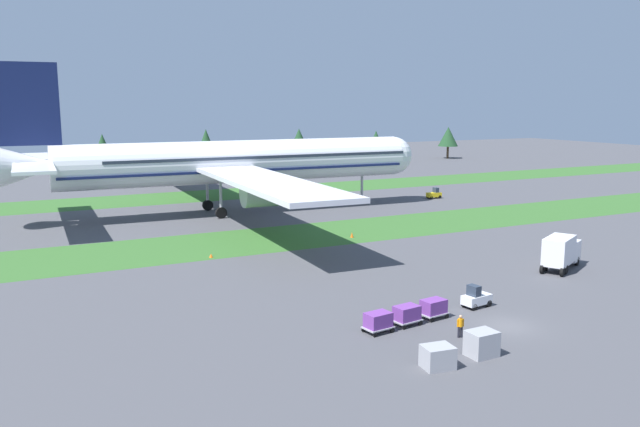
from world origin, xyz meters
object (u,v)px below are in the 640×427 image
(catering_truck, at_px, (561,251))
(uld_container_1, at_px, (482,344))
(cargo_dolly_third, at_px, (378,321))
(uld_container_0, at_px, (438,357))
(taxiway_marker_1, at_px, (352,235))
(cargo_dolly_lead, at_px, (433,307))
(taxiway_marker_0, at_px, (211,256))
(ground_crew_marshaller, at_px, (460,325))
(pushback_tractor, at_px, (434,194))
(baggage_tug, at_px, (476,298))
(cargo_dolly_second, at_px, (407,314))
(airliner, at_px, (227,162))

(catering_truck, height_order, uld_container_1, catering_truck)
(cargo_dolly_third, xyz_separation_m, uld_container_0, (-0.03, -7.46, -0.17))
(uld_container_0, distance_m, taxiway_marker_1, 41.76)
(cargo_dolly_lead, xyz_separation_m, cargo_dolly_third, (-5.75, -0.79, 0.00))
(cargo_dolly_lead, bearing_deg, catering_truck, 99.68)
(uld_container_1, relative_size, taxiway_marker_0, 4.41)
(ground_crew_marshaller, xyz_separation_m, uld_container_0, (-4.91, -3.79, -0.19))
(catering_truck, relative_size, ground_crew_marshaller, 4.15)
(pushback_tractor, bearing_deg, taxiway_marker_1, 129.87)
(uld_container_0, relative_size, taxiway_marker_0, 4.41)
(baggage_tug, distance_m, taxiway_marker_1, 30.22)
(baggage_tug, relative_size, taxiway_marker_1, 4.10)
(cargo_dolly_second, bearing_deg, catering_truck, 98.57)
(ground_crew_marshaller, bearing_deg, catering_truck, 40.38)
(uld_container_0, height_order, taxiway_marker_1, uld_container_0)
(cargo_dolly_third, relative_size, ground_crew_marshaller, 1.37)
(ground_crew_marshaller, bearing_deg, cargo_dolly_third, 156.72)
(cargo_dolly_lead, height_order, catering_truck, catering_truck)
(cargo_dolly_second, height_order, uld_container_0, cargo_dolly_second)
(ground_crew_marshaller, height_order, taxiway_marker_0, ground_crew_marshaller)
(pushback_tractor, xyz_separation_m, taxiway_marker_0, (-49.96, -25.67, -0.59))
(airliner, height_order, uld_container_1, airliner)
(taxiway_marker_1, bearing_deg, catering_truck, -63.93)
(pushback_tractor, bearing_deg, cargo_dolly_second, 143.99)
(airliner, bearing_deg, cargo_dolly_third, -4.89)
(catering_truck, bearing_deg, ground_crew_marshaller, -91.02)
(airliner, distance_m, catering_truck, 52.98)
(airliner, distance_m, taxiway_marker_1, 27.38)
(cargo_dolly_lead, bearing_deg, taxiway_marker_0, -168.52)
(catering_truck, xyz_separation_m, uld_container_1, (-23.17, -14.68, -1.07))
(cargo_dolly_lead, distance_m, uld_container_0, 10.07)
(airliner, relative_size, uld_container_1, 40.68)
(catering_truck, height_order, taxiway_marker_1, catering_truck)
(airliner, height_order, ground_crew_marshaller, airliner)
(cargo_dolly_third, bearing_deg, catering_truck, 97.69)
(ground_crew_marshaller, bearing_deg, cargo_dolly_second, 129.98)
(cargo_dolly_lead, relative_size, uld_container_0, 1.19)
(cargo_dolly_lead, relative_size, pushback_tractor, 0.90)
(cargo_dolly_second, relative_size, cargo_dolly_third, 1.00)
(pushback_tractor, bearing_deg, taxiway_marker_0, 119.58)
(taxiway_marker_0, relative_size, taxiway_marker_1, 0.67)
(airliner, distance_m, ground_crew_marshaller, 60.37)
(cargo_dolly_second, distance_m, uld_container_1, 7.62)
(baggage_tug, bearing_deg, cargo_dolly_lead, -90.00)
(airliner, bearing_deg, uld_container_0, -4.07)
(cargo_dolly_third, bearing_deg, pushback_tractor, 132.16)
(ground_crew_marshaller, bearing_deg, airliner, 101.43)
(airliner, height_order, catering_truck, airliner)
(pushback_tractor, bearing_deg, cargo_dolly_third, 142.38)
(cargo_dolly_third, bearing_deg, baggage_tug, 90.00)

